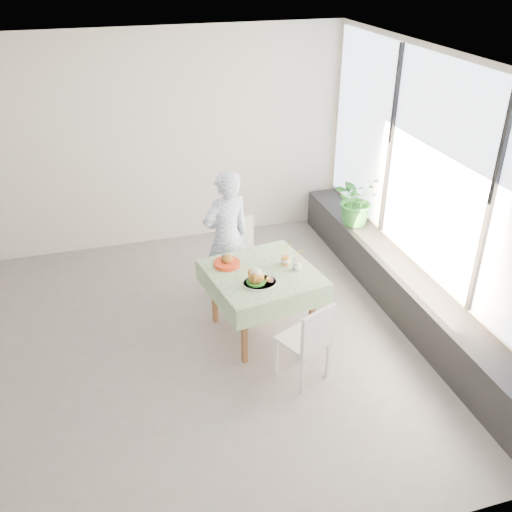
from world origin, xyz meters
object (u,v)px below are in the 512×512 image
object	(u,v)px
chair_near	(303,354)
diner	(227,237)
main_dish	(258,279)
juice_cup_orange	(285,259)
potted_plant	(357,199)
cafe_table	(262,295)
chair_far	(239,275)

from	to	relation	value
chair_near	diner	world-z (taller)	diner
main_dish	juice_cup_orange	bearing A→B (deg)	36.86
main_dish	potted_plant	distance (m)	2.24
cafe_table	main_dish	size ratio (longest dim) A/B	3.51
diner	juice_cup_orange	xyz separation A→B (m)	(0.45, -0.70, 0.02)
chair_far	potted_plant	xyz separation A→B (m)	(1.67, 0.47, 0.55)
main_dish	diner	bearing A→B (deg)	94.03
cafe_table	chair_far	bearing A→B (deg)	94.30
diner	main_dish	distance (m)	0.98
chair_far	diner	size ratio (longest dim) A/B	0.60
chair_far	diner	distance (m)	0.51
chair_near	diner	distance (m)	1.68
cafe_table	diner	xyz separation A→B (m)	(-0.18, 0.76, 0.32)
cafe_table	juice_cup_orange	size ratio (longest dim) A/B	4.51
cafe_table	potted_plant	size ratio (longest dim) A/B	1.79
diner	potted_plant	size ratio (longest dim) A/B	2.35
main_dish	potted_plant	world-z (taller)	potted_plant
potted_plant	juice_cup_orange	bearing A→B (deg)	-139.81
diner	cafe_table	bearing A→B (deg)	87.79
chair_far	diner	bearing A→B (deg)	168.51
main_dish	juice_cup_orange	size ratio (longest dim) A/B	1.28
cafe_table	juice_cup_orange	distance (m)	0.44
juice_cup_orange	potted_plant	world-z (taller)	potted_plant
potted_plant	cafe_table	bearing A→B (deg)	-143.28
main_dish	potted_plant	size ratio (longest dim) A/B	0.51
chair_near	potted_plant	world-z (taller)	potted_plant
chair_far	main_dish	xyz separation A→B (m)	(-0.05, -0.95, 0.51)
cafe_table	chair_near	bearing A→B (deg)	-78.38
chair_near	juice_cup_orange	distance (m)	1.03
main_dish	chair_far	bearing A→B (deg)	86.74
cafe_table	juice_cup_orange	bearing A→B (deg)	13.99
chair_near	cafe_table	bearing A→B (deg)	101.62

